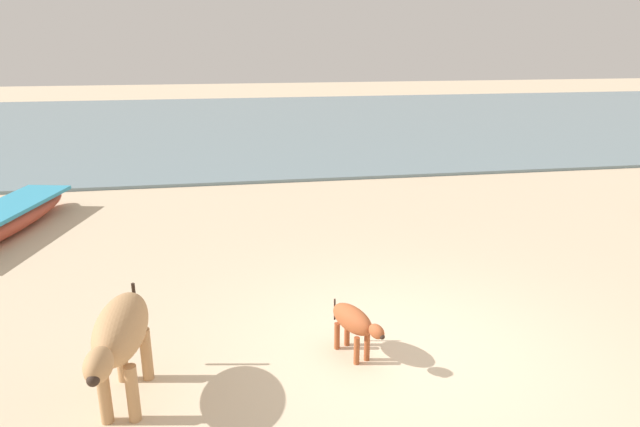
# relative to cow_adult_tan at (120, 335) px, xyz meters

# --- Properties ---
(ground) EXTENTS (80.00, 80.00, 0.00)m
(ground) POSITION_rel_cow_adult_tan_xyz_m (2.98, 0.43, -0.76)
(ground) COLOR beige
(sea_water) EXTENTS (60.00, 20.00, 0.08)m
(sea_water) POSITION_rel_cow_adult_tan_xyz_m (2.98, 18.47, -0.72)
(sea_water) COLOR slate
(sea_water) RESTS_ON ground
(cow_adult_tan) EXTENTS (0.54, 1.63, 1.05)m
(cow_adult_tan) POSITION_rel_cow_adult_tan_xyz_m (0.00, 0.00, 0.00)
(cow_adult_tan) COLOR tan
(cow_adult_tan) RESTS_ON ground
(calf_near_rust) EXTENTS (0.52, 0.87, 0.59)m
(calf_near_rust) POSITION_rel_cow_adult_tan_xyz_m (2.39, 0.46, -0.33)
(calf_near_rust) COLOR #9E4C28
(calf_near_rust) RESTS_ON ground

